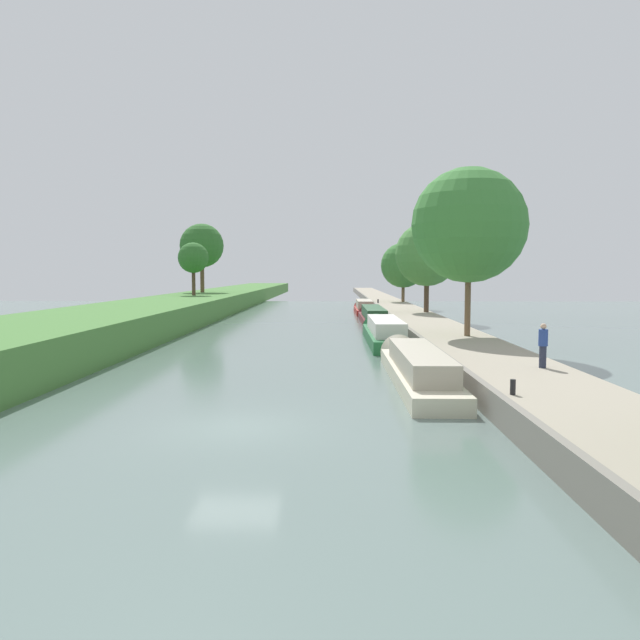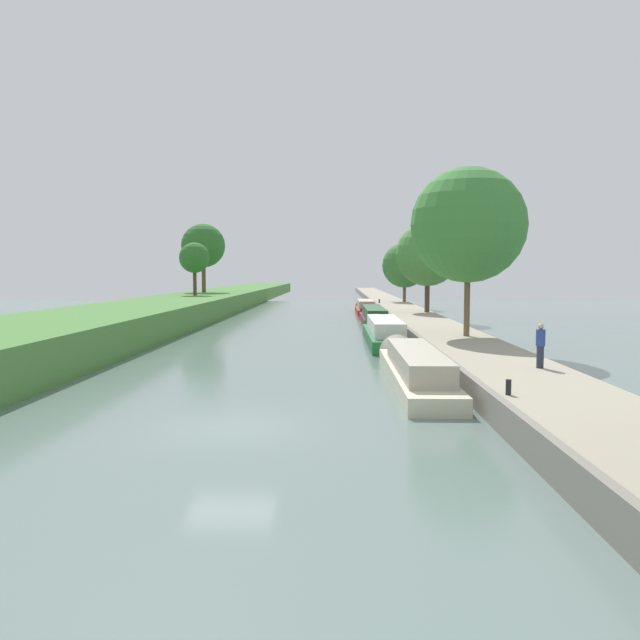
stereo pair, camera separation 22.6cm
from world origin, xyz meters
TOP-DOWN VIEW (x-y plane):
  - ground_plane at (0.00, 0.00)m, footprint 160.00×160.00m
  - right_towpath at (9.72, 0.00)m, footprint 4.01×260.00m
  - stone_quay at (7.59, 0.00)m, footprint 0.25×260.00m
  - narrowboat_cream at (6.17, 8.05)m, footprint 1.96×13.60m
  - narrowboat_green at (6.01, 22.45)m, footprint 2.15×13.44m
  - narrowboat_maroon at (6.21, 37.22)m, footprint 1.92×16.05m
  - narrowboat_red at (6.13, 51.28)m, footprint 1.90×11.37m
  - tree_rightbank_midnear at (10.30, 17.69)m, footprint 6.37×6.37m
  - tree_rightbank_midfar at (11.15, 39.16)m, footprint 5.68×5.68m
  - tree_rightbank_far at (11.27, 59.28)m, footprint 5.43×5.43m
  - tree_leftbank_downstream at (-13.64, 61.56)m, footprint 5.45×5.45m
  - tree_leftbank_upstream at (-12.44, 51.18)m, footprint 3.31×3.31m
  - person_walking at (10.59, 5.78)m, footprint 0.34×0.34m
  - mooring_bollard_near at (8.02, 0.52)m, footprint 0.16×0.16m
  - mooring_bollard_far at (8.02, 56.04)m, footprint 0.16×0.16m

SIDE VIEW (x-z plane):
  - ground_plane at x=0.00m, z-range 0.00..0.00m
  - right_towpath at x=9.72m, z-range 0.00..0.87m
  - stone_quay at x=7.59m, z-range 0.00..0.92m
  - narrowboat_cream at x=6.17m, z-range -0.45..1.59m
  - narrowboat_red at x=6.13m, z-range -0.46..1.62m
  - narrowboat_maroon at x=6.21m, z-range -0.45..1.65m
  - narrowboat_green at x=6.01m, z-range -0.49..1.76m
  - mooring_bollard_near at x=8.02m, z-range 0.87..1.32m
  - mooring_bollard_far at x=8.02m, z-range 0.87..1.32m
  - person_walking at x=10.59m, z-range 0.91..2.57m
  - tree_rightbank_far at x=11.27m, z-range 1.71..8.85m
  - tree_leftbank_upstream at x=-12.44m, z-range 3.12..8.85m
  - tree_rightbank_midfar at x=11.15m, z-range 2.02..10.02m
  - tree_rightbank_midnear at x=10.30m, z-range 2.35..11.69m
  - tree_leftbank_downstream at x=-13.64m, z-range 3.47..12.03m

